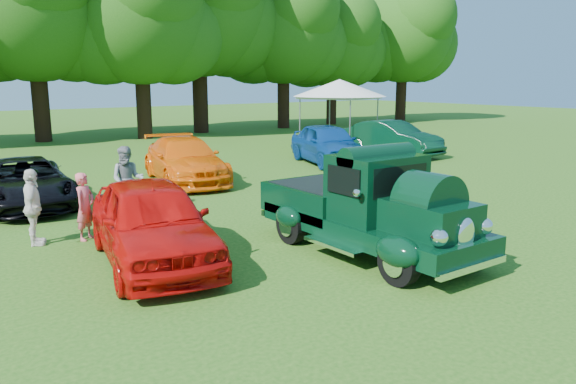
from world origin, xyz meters
TOP-DOWN VIEW (x-y plane):
  - ground at (0.00, 0.00)m, footprint 120.00×120.00m
  - hero_pickup at (0.94, -0.60)m, footprint 2.39×5.13m
  - red_convertible at (-2.83, 1.27)m, footprint 2.74×4.96m
  - back_car_black at (-3.74, 7.86)m, footprint 2.63×4.93m
  - back_car_orange at (1.45, 8.74)m, footprint 3.06×5.43m
  - back_car_blue at (8.05, 9.11)m, footprint 3.34×5.20m
  - back_car_green at (12.01, 9.31)m, footprint 2.02×4.90m
  - spectator_pink at (-3.39, 3.61)m, footprint 0.64×0.62m
  - spectator_grey at (-1.74, 5.50)m, footprint 1.07×1.00m
  - spectator_white at (-4.39, 3.82)m, footprint 0.65×1.02m
  - canopy_tent at (11.70, 12.62)m, footprint 5.79×5.79m
  - tree_line at (0.67, 24.57)m, footprint 64.17×10.14m

SIDE VIEW (x-z plane):
  - ground at x=0.00m, z-range 0.00..0.00m
  - back_car_black at x=-3.74m, z-range 0.00..1.32m
  - spectator_pink at x=-3.39m, z-range 0.00..1.48m
  - back_car_orange at x=1.45m, z-range 0.00..1.48m
  - back_car_green at x=12.01m, z-range 0.00..1.58m
  - red_convertible at x=-2.83m, z-range 0.00..1.60m
  - spectator_white at x=-4.39m, z-range 0.00..1.62m
  - back_car_blue at x=8.05m, z-range 0.00..1.65m
  - hero_pickup at x=0.94m, z-range -0.13..1.87m
  - spectator_grey at x=-1.74m, z-range 0.00..1.75m
  - canopy_tent at x=11.70m, z-range 1.26..4.69m
  - tree_line at x=0.67m, z-range 0.76..13.17m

